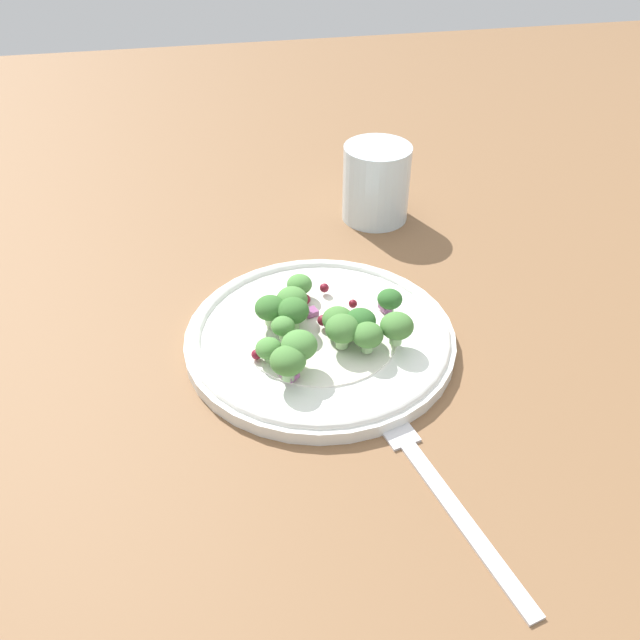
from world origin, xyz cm
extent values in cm
cube|color=brown|center=(0.00, 0.00, -1.00)|extent=(180.00, 180.00, 2.00)
cylinder|color=white|center=(-2.50, 1.45, 0.60)|extent=(23.85, 23.85, 1.20)
torus|color=white|center=(-2.50, 1.45, 1.20)|extent=(22.94, 22.94, 1.00)
cylinder|color=white|center=(-2.50, 1.45, 1.30)|extent=(13.83, 13.83, 0.20)
cylinder|color=#9EC684|center=(-6.79, 3.98, 2.50)|extent=(1.11, 1.11, 1.11)
ellipsoid|color=#4C843D|center=(-6.79, 3.98, 3.84)|extent=(2.96, 2.96, 2.22)
cylinder|color=#9EC684|center=(-3.10, 0.17, 1.78)|extent=(1.03, 1.03, 1.03)
ellipsoid|color=#477A38|center=(-3.10, 0.17, 3.01)|extent=(2.74, 2.74, 2.06)
cylinder|color=#9EC684|center=(-1.82, 3.69, 2.29)|extent=(1.05, 1.05, 1.05)
ellipsoid|color=#386B2D|center=(-1.82, 3.69, 3.55)|extent=(2.79, 2.79, 2.09)
cylinder|color=#8EB77A|center=(2.82, 2.37, 1.86)|extent=(0.88, 0.88, 0.88)
ellipsoid|color=#4C843D|center=(2.82, 2.37, 2.92)|extent=(2.36, 2.36, 1.77)
cylinder|color=#9EC684|center=(-4.94, 0.44, 2.15)|extent=(1.11, 1.11, 1.11)
ellipsoid|color=#477A38|center=(-4.94, 0.44, 3.47)|extent=(2.95, 2.95, 2.21)
cylinder|color=#9EC684|center=(-3.41, 4.81, 2.35)|extent=(0.76, 0.76, 0.76)
ellipsoid|color=#4C843D|center=(-3.41, 4.81, 3.27)|extent=(2.04, 2.04, 1.53)
cylinder|color=#ADD18E|center=(-0.84, -5.28, 1.80)|extent=(0.86, 0.86, 0.86)
ellipsoid|color=#2D6028|center=(-0.84, -5.28, 2.83)|extent=(2.28, 2.28, 1.71)
cylinder|color=#8EB77A|center=(-8.12, 5.11, 2.22)|extent=(1.08, 1.08, 1.08)
ellipsoid|color=#477A38|center=(-8.12, 5.11, 3.52)|extent=(2.89, 2.89, 2.17)
cylinder|color=#9EC684|center=(-5.48, -4.56, 2.21)|extent=(1.07, 1.07, 1.07)
ellipsoid|color=#477A38|center=(-5.48, -4.56, 3.49)|extent=(2.85, 2.85, 2.14)
cylinder|color=#ADD18E|center=(-0.90, 5.57, 2.20)|extent=(1.02, 1.02, 1.02)
ellipsoid|color=#386B2D|center=(-0.90, 5.57, 3.42)|extent=(2.72, 2.72, 2.04)
cylinder|color=#9EC684|center=(-5.37, 6.32, 1.68)|extent=(0.83, 0.83, 0.83)
ellipsoid|color=#4C843D|center=(-5.37, 6.32, 2.67)|extent=(2.20, 2.20, 1.65)
cylinder|color=#ADD18E|center=(-4.16, -1.74, 2.24)|extent=(0.99, 0.99, 0.99)
ellipsoid|color=#2D6028|center=(-4.16, -1.74, 3.43)|extent=(2.65, 2.65, 1.99)
cylinder|color=#8EB77A|center=(-0.04, 3.50, 2.14)|extent=(1.05, 1.05, 1.05)
ellipsoid|color=#4C843D|center=(-0.04, 3.50, 3.40)|extent=(2.80, 2.80, 2.10)
cylinder|color=#8EB77A|center=(-6.01, -1.91, 2.16)|extent=(0.99, 0.99, 0.99)
ellipsoid|color=#477A38|center=(-6.01, -1.91, 3.35)|extent=(2.63, 2.63, 1.97)
sphere|color=maroon|center=(-0.30, -2.08, 2.13)|extent=(0.79, 0.79, 0.79)
sphere|color=maroon|center=(1.70, 2.01, 1.96)|extent=(0.94, 0.94, 0.94)
sphere|color=maroon|center=(-2.01, 1.11, 2.23)|extent=(0.98, 0.98, 0.98)
sphere|color=maroon|center=(2.93, -0.41, 2.12)|extent=(0.88, 0.88, 0.88)
sphere|color=maroon|center=(-5.11, 7.34, 1.96)|extent=(0.87, 0.87, 0.87)
cube|color=#843D75|center=(3.42, 3.03, 1.61)|extent=(1.29, 1.34, 0.39)
cube|color=#934C84|center=(-0.77, -4.92, 1.89)|extent=(1.39, 1.10, 0.49)
cube|color=#934C84|center=(0.19, 1.78, 1.72)|extent=(1.26, 1.30, 0.53)
cube|color=#934C84|center=(-7.82, 5.00, 1.78)|extent=(1.72, 1.66, 0.47)
cube|color=silver|center=(-22.79, -4.59, 0.25)|extent=(14.85, 4.77, 0.50)
cube|color=silver|center=(-13.76, -2.36, 0.25)|extent=(4.07, 3.19, 0.50)
cylinder|color=silver|center=(18.65, -9.01, 4.29)|extent=(7.50, 7.50, 8.59)
camera|label=1|loc=(-47.28, 10.04, 38.76)|focal=37.64mm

